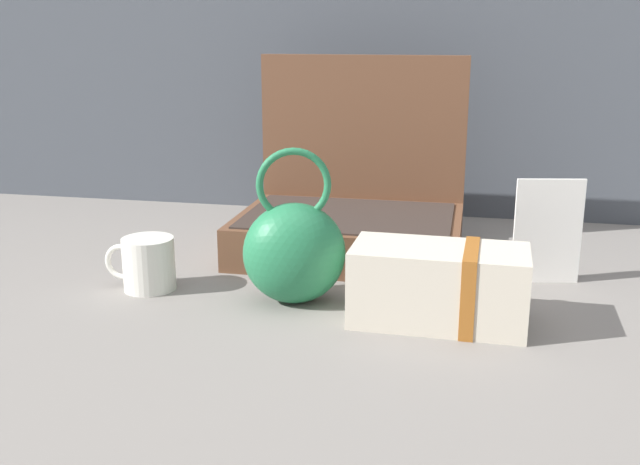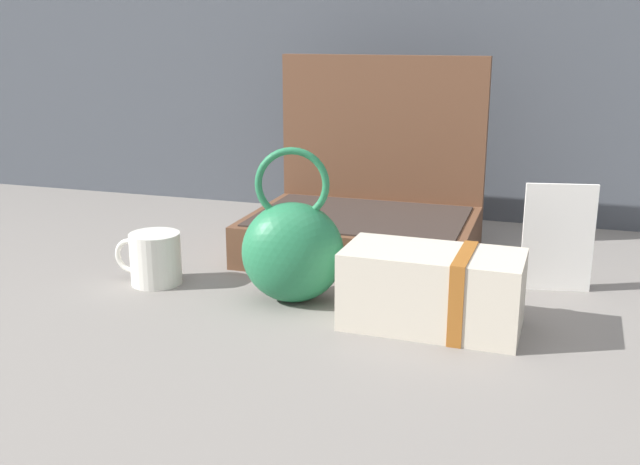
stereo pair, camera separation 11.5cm
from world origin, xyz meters
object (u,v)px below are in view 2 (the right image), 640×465
object	(u,v)px
open_suitcase	(367,211)
cream_toiletry_bag	(434,290)
teal_pouch_handbag	(293,250)
info_card_left	(558,238)
coffee_mug	(154,258)

from	to	relation	value
open_suitcase	cream_toiletry_bag	world-z (taller)	open_suitcase
teal_pouch_handbag	info_card_left	size ratio (longest dim) A/B	1.37
open_suitcase	cream_toiletry_bag	size ratio (longest dim) A/B	1.63
teal_pouch_handbag	open_suitcase	bearing A→B (deg)	82.08
teal_pouch_handbag	info_card_left	distance (m)	0.43
teal_pouch_handbag	cream_toiletry_bag	world-z (taller)	teal_pouch_handbag
teal_pouch_handbag	coffee_mug	distance (m)	0.25
cream_toiletry_bag	info_card_left	size ratio (longest dim) A/B	1.43
open_suitcase	teal_pouch_handbag	bearing A→B (deg)	-97.92
teal_pouch_handbag	coffee_mug	xyz separation A→B (m)	(-0.25, 0.01, -0.04)
cream_toiletry_bag	open_suitcase	bearing A→B (deg)	118.83
cream_toiletry_bag	teal_pouch_handbag	bearing A→B (deg)	170.70
info_card_left	teal_pouch_handbag	bearing A→B (deg)	-166.52
teal_pouch_handbag	info_card_left	bearing A→B (deg)	24.44
open_suitcase	coffee_mug	xyz separation A→B (m)	(-0.29, -0.29, -0.04)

